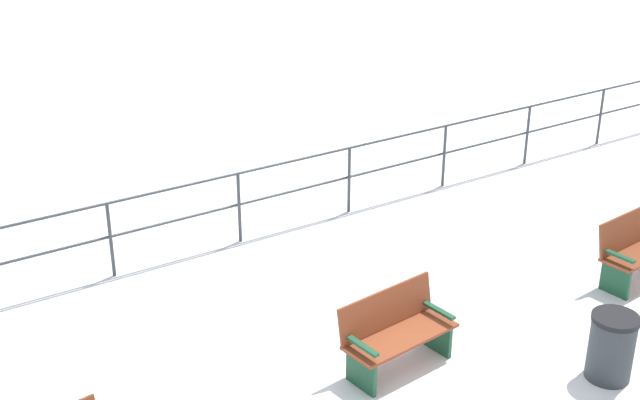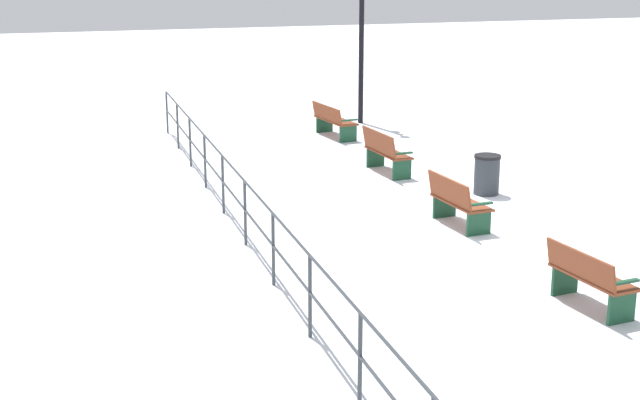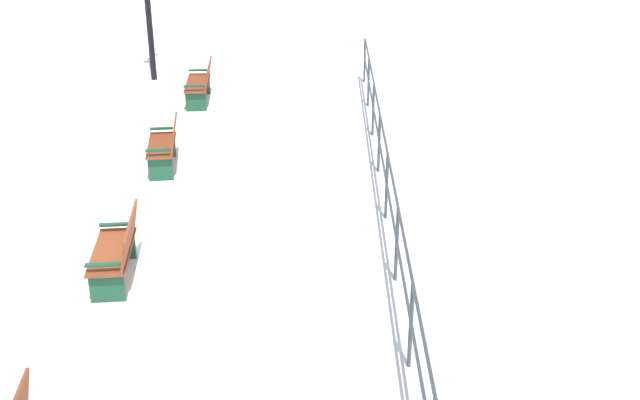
# 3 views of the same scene
# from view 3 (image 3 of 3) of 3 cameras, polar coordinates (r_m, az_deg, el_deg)

# --- Properties ---
(ground_plane) EXTENTS (80.00, 80.00, 0.00)m
(ground_plane) POSITION_cam_3_polar(r_m,az_deg,el_deg) (11.40, -14.87, -5.50)
(ground_plane) COLOR white
(ground_plane) RESTS_ON ground
(bench_nearest) EXTENTS (0.68, 1.59, 0.90)m
(bench_nearest) POSITION_cam_3_polar(r_m,az_deg,el_deg) (18.60, -8.56, 8.36)
(bench_nearest) COLOR brown
(bench_nearest) RESTS_ON ground
(bench_second) EXTENTS (0.72, 1.43, 0.86)m
(bench_second) POSITION_cam_3_polar(r_m,az_deg,el_deg) (14.81, -11.07, 3.89)
(bench_second) COLOR brown
(bench_second) RESTS_ON ground
(bench_third) EXTENTS (0.71, 1.43, 0.90)m
(bench_third) POSITION_cam_3_polar(r_m,az_deg,el_deg) (11.16, -14.34, -3.49)
(bench_third) COLOR brown
(bench_third) RESTS_ON ground
(waterfront_railing) EXTENTS (0.05, 19.74, 1.11)m
(waterfront_railing) POSITION_cam_3_polar(r_m,az_deg,el_deg) (10.69, 5.58, -2.27)
(waterfront_railing) COLOR #383D42
(waterfront_railing) RESTS_ON ground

